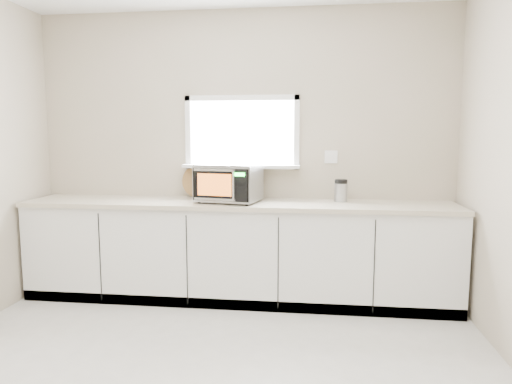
# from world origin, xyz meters

# --- Properties ---
(back_wall) EXTENTS (4.00, 0.17, 2.70)m
(back_wall) POSITION_xyz_m (0.00, 2.00, 1.36)
(back_wall) COLOR #BFAC98
(back_wall) RESTS_ON ground
(cabinets) EXTENTS (3.92, 0.60, 0.88)m
(cabinets) POSITION_xyz_m (0.00, 1.70, 0.44)
(cabinets) COLOR white
(cabinets) RESTS_ON ground
(countertop) EXTENTS (3.92, 0.64, 0.04)m
(countertop) POSITION_xyz_m (0.00, 1.69, 0.90)
(countertop) COLOR beige
(countertop) RESTS_ON cabinets
(microwave) EXTENTS (0.60, 0.51, 0.35)m
(microwave) POSITION_xyz_m (-0.07, 1.67, 1.10)
(microwave) COLOR black
(microwave) RESTS_ON countertop
(knife_block) EXTENTS (0.12, 0.22, 0.30)m
(knife_block) POSITION_xyz_m (-0.32, 1.66, 1.05)
(knife_block) COLOR #49241A
(knife_block) RESTS_ON countertop
(cutting_board) EXTENTS (0.32, 0.08, 0.32)m
(cutting_board) POSITION_xyz_m (-0.43, 1.94, 1.08)
(cutting_board) COLOR olive
(cutting_board) RESTS_ON countertop
(coffee_grinder) EXTENTS (0.12, 0.12, 0.21)m
(coffee_grinder) POSITION_xyz_m (0.94, 1.82, 1.02)
(coffee_grinder) COLOR #A8AAAF
(coffee_grinder) RESTS_ON countertop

